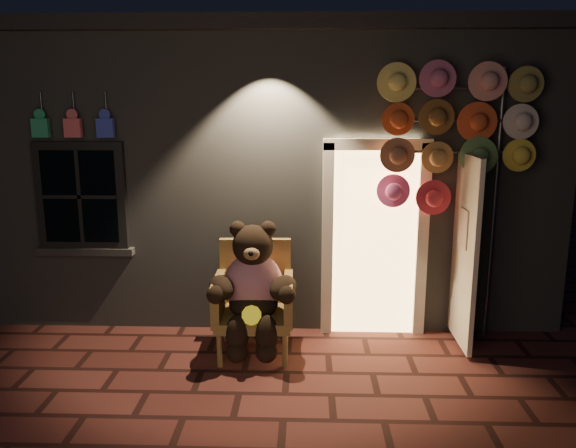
{
  "coord_description": "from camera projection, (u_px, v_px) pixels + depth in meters",
  "views": [
    {
      "loc": [
        0.6,
        -4.6,
        2.57
      ],
      "look_at": [
        0.41,
        1.0,
        1.35
      ],
      "focal_mm": 35.0,
      "sensor_mm": 36.0,
      "label": 1
    }
  ],
  "objects": [
    {
      "name": "ground",
      "position": [
        239.0,
        393.0,
        5.06
      ],
      "size": [
        60.0,
        60.0,
        0.0
      ],
      "primitive_type": "plane",
      "color": "#542520",
      "rests_on": "ground"
    },
    {
      "name": "shop_building",
      "position": [
        268.0,
        158.0,
        8.58
      ],
      "size": [
        7.3,
        5.95,
        3.51
      ],
      "color": "slate",
      "rests_on": "ground"
    },
    {
      "name": "wicker_armchair",
      "position": [
        254.0,
        298.0,
        5.83
      ],
      "size": [
        0.81,
        0.74,
        1.15
      ],
      "rotation": [
        0.0,
        0.0,
        0.03
      ],
      "color": "#A78440",
      "rests_on": "ground"
    },
    {
      "name": "teddy_bear",
      "position": [
        253.0,
        288.0,
        5.65
      ],
      "size": [
        0.97,
        0.76,
        1.34
      ],
      "rotation": [
        0.0,
        0.0,
        0.03
      ],
      "color": "#B71332",
      "rests_on": "ground"
    },
    {
      "name": "hat_rack",
      "position": [
        454.0,
        133.0,
        5.75
      ],
      "size": [
        1.67,
        0.22,
        2.95
      ],
      "color": "#59595E",
      "rests_on": "ground"
    }
  ]
}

